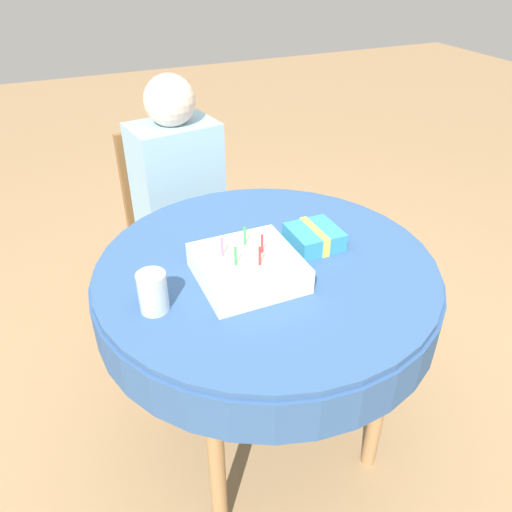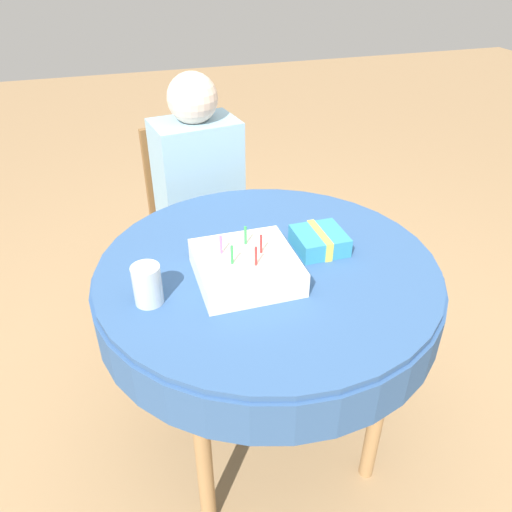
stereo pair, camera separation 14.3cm
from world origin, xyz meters
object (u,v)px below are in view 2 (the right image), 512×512
Objects in this scene: birthday_cake at (246,267)px; drinking_glass at (147,285)px; person at (200,186)px; chair at (196,220)px; gift_box at (319,241)px.

drinking_glass is (-0.28, -0.03, 0.02)m from birthday_cake.
person is 0.90m from drinking_glass.
chair is 0.78× the size of person.
drinking_glass is at bearing -118.64° from person.
birthday_cake is 2.45× the size of drinking_glass.
person is 4.17× the size of birthday_cake.
gift_box is (0.26, -0.82, 0.32)m from chair.
person is 0.77m from gift_box.
person is at bearing 88.20° from birthday_cake.
birthday_cake is 0.28m from gift_box.
gift_box is at bearing 17.51° from birthday_cake.
chair is 1.04m from drinking_glass.
chair is at bearing 90.00° from person.
gift_box is at bearing 11.78° from drinking_glass.
person is 0.82m from birthday_cake.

